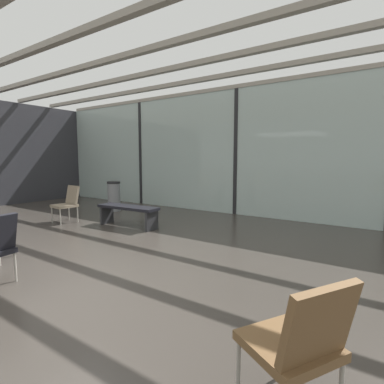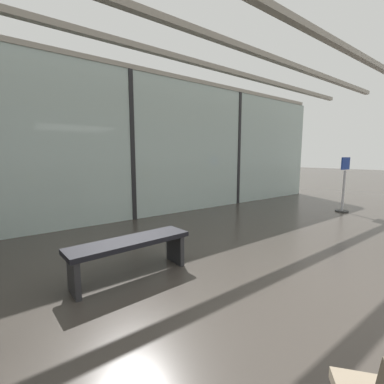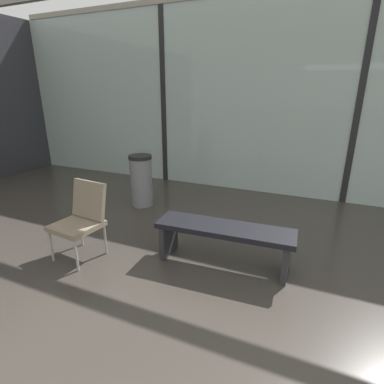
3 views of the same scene
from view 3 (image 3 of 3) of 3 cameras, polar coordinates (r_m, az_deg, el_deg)
name	(u,v)px [view 3 (image 3 of 3)]	position (r m, az deg, el deg)	size (l,w,h in m)	color
glass_curtain_wall	(359,102)	(5.61, 29.23, 14.69)	(14.00, 0.08, 3.36)	#A3B7B2
window_mullion_0	(164,100)	(6.37, -5.28, 17.14)	(0.10, 0.12, 3.36)	black
window_mullion_1	(359,102)	(5.61, 29.23, 14.69)	(0.10, 0.12, 3.36)	black
parked_airplane	(326,90)	(11.56, 24.11, 17.26)	(11.83, 3.69, 3.69)	silver
lounge_chair_1	(82,216)	(3.68, -20.26, -4.25)	(0.53, 0.57, 0.87)	#7F705B
waiting_bench	(224,235)	(3.32, 6.16, -8.18)	(1.52, 0.48, 0.47)	black
trash_bin	(141,180)	(5.06, -9.63, 2.19)	(0.38, 0.38, 0.86)	slate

